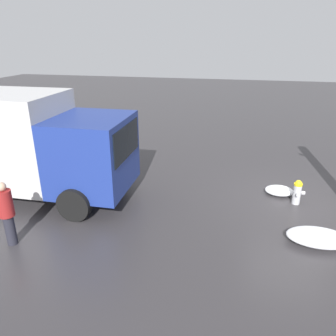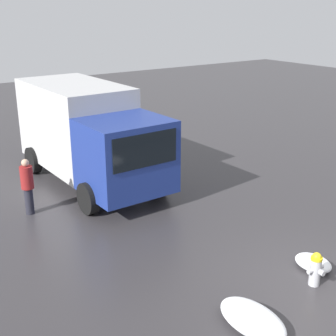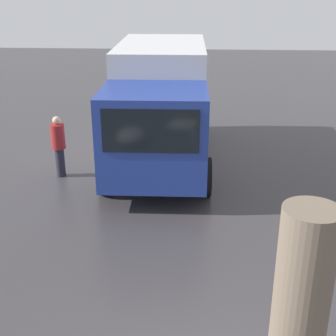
% 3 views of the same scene
% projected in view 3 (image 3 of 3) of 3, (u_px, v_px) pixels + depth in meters
% --- Properties ---
extents(delivery_truck, '(6.33, 2.69, 3.09)m').
position_uv_depth(delivery_truck, '(160.00, 102.00, 12.45)').
color(delivery_truck, navy).
rests_on(delivery_truck, ground_plane).
extents(pedestrian, '(0.34, 0.34, 1.58)m').
position_uv_depth(pedestrian, '(59.00, 144.00, 11.71)').
color(pedestrian, '#23232D').
rests_on(pedestrian, ground_plane).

